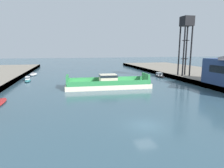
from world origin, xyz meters
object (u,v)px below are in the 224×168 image
Objects in this scene: crane_tower at (186,30)px; moored_boat_mid_right at (160,75)px; chain_ferry at (108,84)px; moored_boat_near_left at (28,80)px; moored_boat_near_right at (33,74)px.

moored_boat_mid_right is at bearing 119.96° from crane_tower.
crane_tower reaches higher than chain_ferry.
chain_ferry is at bearing -145.47° from moored_boat_mid_right.
crane_tower is (46.71, -7.54, 14.38)m from moored_boat_near_left.
chain_ferry is 1.17× the size of crane_tower.
moored_boat_near_left is 14.85m from moored_boat_near_right.
moored_boat_mid_right is at bearing -19.09° from moored_boat_near_right.
moored_boat_near_right is (-21.94, 29.60, -0.73)m from chain_ferry.
crane_tower is at bearing -9.17° from moored_boat_near_left.
moored_boat_near_left is at bearing 170.83° from crane_tower.
moored_boat_near_left reaches higher than moored_boat_near_right.
chain_ferry is 25.84m from moored_boat_mid_right.
crane_tower is (47.49, -22.36, 14.62)m from moored_boat_near_right.
moored_boat_mid_right is at bearing 34.53° from chain_ferry.
crane_tower is at bearing 15.82° from chain_ferry.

